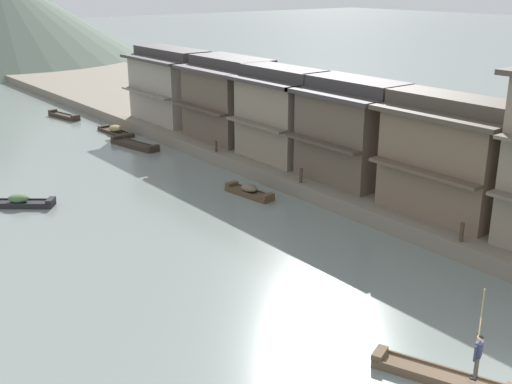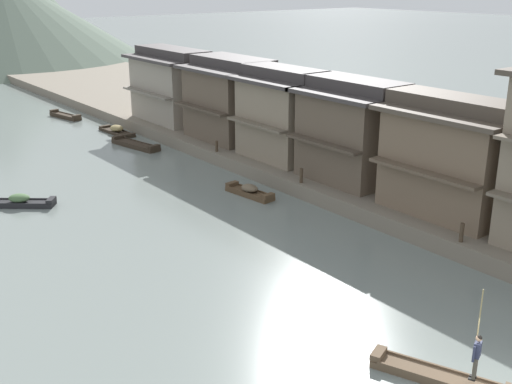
# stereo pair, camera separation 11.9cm
# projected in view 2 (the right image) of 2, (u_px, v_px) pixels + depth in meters

# --- Properties ---
(riverbank_right) EXTENTS (18.00, 110.00, 0.90)m
(riverbank_right) POSITION_uv_depth(u_px,v_px,m) (287.00, 134.00, 51.80)
(riverbank_right) COLOR slate
(riverbank_right) RESTS_ON ground
(boat_foreground_poled) EXTENTS (2.56, 4.60, 0.47)m
(boat_foreground_poled) POSITION_uv_depth(u_px,v_px,m) (440.00, 377.00, 20.70)
(boat_foreground_poled) COLOR brown
(boat_foreground_poled) RESTS_ON ground
(boatman_person) EXTENTS (0.52, 0.38, 3.04)m
(boatman_person) POSITION_uv_depth(u_px,v_px,m) (477.00, 351.00, 19.80)
(boatman_person) COLOR black
(boatman_person) RESTS_ON boat_foreground_poled
(boat_moored_nearest) EXTENTS (1.41, 4.57, 0.74)m
(boat_moored_nearest) POSITION_uv_depth(u_px,v_px,m) (117.00, 131.00, 53.74)
(boat_moored_nearest) COLOR #33281E
(boat_moored_nearest) RESTS_ON ground
(boat_moored_second) EXTENTS (1.65, 4.28, 0.56)m
(boat_moored_second) POSITION_uv_depth(u_px,v_px,m) (65.00, 116.00, 59.75)
(boat_moored_second) COLOR #33281E
(boat_moored_second) RESTS_ON ground
(boat_moored_third) EXTENTS (1.32, 3.63, 0.72)m
(boat_moored_third) POSITION_uv_depth(u_px,v_px,m) (250.00, 192.00, 38.37)
(boat_moored_third) COLOR brown
(boat_moored_third) RESTS_ON ground
(boat_moored_far) EXTENTS (1.95, 5.05, 0.55)m
(boat_moored_far) POSITION_uv_depth(u_px,v_px,m) (136.00, 145.00, 49.44)
(boat_moored_far) COLOR #33281E
(boat_moored_far) RESTS_ON ground
(boat_midriver_drifting) EXTENTS (3.75, 3.28, 0.74)m
(boat_midriver_drifting) POSITION_uv_depth(u_px,v_px,m) (20.00, 202.00, 36.62)
(boat_midriver_drifting) COLOR #232326
(boat_midriver_drifting) RESTS_ON ground
(house_waterfront_second) EXTENTS (5.16, 7.35, 6.14)m
(house_waterfront_second) POSITION_uv_depth(u_px,v_px,m) (452.00, 157.00, 32.33)
(house_waterfront_second) COLOR #75604C
(house_waterfront_second) RESTS_ON riverbank_right
(house_waterfront_tall) EXTENTS (5.53, 6.62, 6.14)m
(house_waterfront_tall) POSITION_uv_depth(u_px,v_px,m) (353.00, 131.00, 37.84)
(house_waterfront_tall) COLOR brown
(house_waterfront_tall) RESTS_ON riverbank_right
(house_waterfront_narrow) EXTENTS (5.21, 6.61, 6.14)m
(house_waterfront_narrow) POSITION_uv_depth(u_px,v_px,m) (284.00, 114.00, 42.50)
(house_waterfront_narrow) COLOR gray
(house_waterfront_narrow) RESTS_ON riverbank_right
(house_waterfront_far) EXTENTS (6.31, 7.11, 6.14)m
(house_waterfront_far) POSITION_uv_depth(u_px,v_px,m) (232.00, 99.00, 47.90)
(house_waterfront_far) COLOR brown
(house_waterfront_far) RESTS_ON riverbank_right
(house_waterfront_end) EXTENTS (5.63, 8.34, 6.14)m
(house_waterfront_end) POSITION_uv_depth(u_px,v_px,m) (173.00, 85.00, 53.94)
(house_waterfront_end) COLOR gray
(house_waterfront_end) RESTS_ON riverbank_right
(mooring_post_dock_near) EXTENTS (0.20, 0.20, 0.93)m
(mooring_post_dock_near) POSITION_uv_depth(u_px,v_px,m) (462.00, 233.00, 29.32)
(mooring_post_dock_near) COLOR #473828
(mooring_post_dock_near) RESTS_ON riverbank_right
(mooring_post_dock_mid) EXTENTS (0.20, 0.20, 0.91)m
(mooring_post_dock_mid) POSITION_uv_depth(u_px,v_px,m) (301.00, 176.00, 37.82)
(mooring_post_dock_mid) COLOR #473828
(mooring_post_dock_mid) RESTS_ON riverbank_right
(mooring_post_dock_far) EXTENTS (0.20, 0.20, 0.78)m
(mooring_post_dock_far) POSITION_uv_depth(u_px,v_px,m) (217.00, 146.00, 44.67)
(mooring_post_dock_far) COLOR #473828
(mooring_post_dock_far) RESTS_ON riverbank_right
(hill_far_east) EXTENTS (45.47, 45.47, 13.99)m
(hill_far_east) POSITION_uv_depth(u_px,v_px,m) (1.00, 17.00, 96.91)
(hill_far_east) COLOR #5B6B5B
(hill_far_east) RESTS_ON ground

